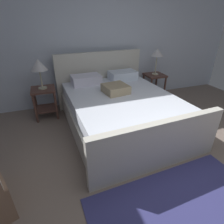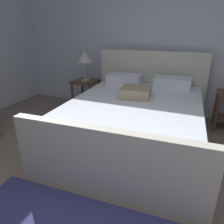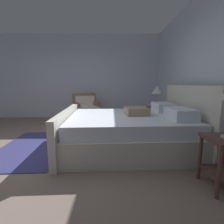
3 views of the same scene
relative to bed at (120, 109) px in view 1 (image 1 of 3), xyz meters
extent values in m
cube|color=#79685E|center=(0.24, -1.61, -0.35)|extent=(6.28, 5.77, 0.02)
cube|color=silver|center=(0.24, 1.33, 1.10)|extent=(6.40, 0.12, 2.89)
cube|color=beige|center=(0.00, -0.06, -0.14)|extent=(1.87, 2.24, 0.40)
cube|color=beige|center=(-0.05, 1.07, 0.24)|extent=(1.89, 0.19, 1.17)
cube|color=beige|center=(0.06, -1.18, 0.02)|extent=(1.89, 0.19, 0.72)
cube|color=silver|center=(0.00, -0.06, 0.17)|extent=(1.79, 2.18, 0.22)
cube|color=silver|center=(-0.43, 0.72, 0.37)|extent=(0.58, 0.39, 0.18)
cube|color=silver|center=(0.36, 0.76, 0.37)|extent=(0.58, 0.39, 0.18)
cube|color=gray|center=(-0.05, 0.10, 0.35)|extent=(0.45, 0.45, 0.14)
cube|color=brown|center=(1.27, 0.93, 0.24)|extent=(0.44, 0.44, 0.04)
cube|color=brown|center=(1.27, 0.93, -0.16)|extent=(0.40, 0.40, 0.02)
cylinder|color=brown|center=(1.08, 0.74, -0.06)|extent=(0.04, 0.04, 0.56)
cylinder|color=brown|center=(1.46, 0.74, -0.06)|extent=(0.04, 0.04, 0.56)
cylinder|color=brown|center=(1.08, 1.12, -0.06)|extent=(0.04, 0.04, 0.56)
cylinder|color=brown|center=(1.46, 1.12, -0.06)|extent=(0.04, 0.04, 0.56)
cylinder|color=#B7B293|center=(1.27, 0.93, 0.27)|extent=(0.16, 0.16, 0.02)
cylinder|color=#B7B293|center=(1.27, 0.93, 0.48)|extent=(0.02, 0.02, 0.40)
cone|color=silver|center=(1.27, 0.93, 0.76)|extent=(0.27, 0.27, 0.17)
cube|color=brown|center=(-1.26, 0.81, 0.24)|extent=(0.44, 0.44, 0.04)
cube|color=brown|center=(-1.26, 0.81, -0.16)|extent=(0.40, 0.40, 0.02)
cylinder|color=brown|center=(-1.45, 0.62, -0.06)|extent=(0.04, 0.04, 0.56)
cylinder|color=brown|center=(-1.07, 0.62, -0.06)|extent=(0.04, 0.04, 0.56)
cylinder|color=brown|center=(-1.45, 1.00, -0.06)|extent=(0.04, 0.04, 0.56)
cylinder|color=brown|center=(-1.07, 1.00, -0.06)|extent=(0.04, 0.04, 0.56)
cylinder|color=#B7B293|center=(-1.26, 0.81, 0.27)|extent=(0.16, 0.16, 0.02)
cylinder|color=#B7B293|center=(-1.26, 0.81, 0.44)|extent=(0.02, 0.02, 0.33)
cone|color=silver|center=(-1.26, 0.81, 0.71)|extent=(0.30, 0.30, 0.20)
cube|color=navy|center=(0.00, -1.86, -0.34)|extent=(2.00, 1.25, 0.01)
camera|label=1|loc=(-1.11, -2.70, 1.46)|focal=29.10mm
camera|label=2|loc=(0.74, -2.65, 1.17)|focal=33.58mm
camera|label=3|loc=(3.04, -0.36, 0.85)|focal=26.75mm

